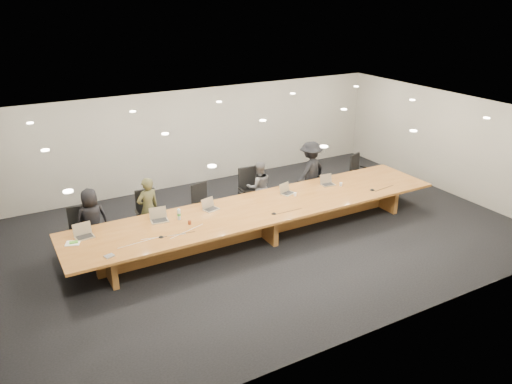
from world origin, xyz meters
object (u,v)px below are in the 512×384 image
paper_cup_near (295,194)px  av_box (109,256)px  chair_far_left (80,231)px  person_a (92,220)px  chair_left (149,214)px  mic_right (372,190)px  mic_center (274,213)px  laptop_b (159,215)px  amber_mug (190,222)px  laptop_c (211,204)px  person_d (310,171)px  laptop_d (288,189)px  chair_mid_left (205,205)px  laptop_e (328,180)px  mic_left (161,237)px  chair_right (316,182)px  conference_table (262,215)px  paper_cup_far (341,184)px  person_c (259,187)px  laptop_a (84,231)px  water_bottle (179,214)px  chair_mid_right (252,191)px  person_b (148,209)px  chair_far_right (360,171)px

paper_cup_near → av_box: paper_cup_near is taller
chair_far_left → person_a: bearing=5.4°
chair_left → mic_right: 5.49m
chair_far_left → mic_center: (3.87, -1.74, 0.25)m
laptop_b → amber_mug: 0.69m
laptop_c → person_d: bearing=-1.3°
laptop_d → amber_mug: laptop_d is taller
chair_mid_left → av_box: size_ratio=6.22×
laptop_c → laptop_e: bearing=-16.9°
chair_mid_left → mic_left: 2.22m
person_d → paper_cup_near: person_d is taller
chair_right → mic_center: chair_right is taller
mic_center → mic_right: bearing=0.4°
conference_table → chair_left: (-2.30, 1.31, 0.03)m
chair_right → paper_cup_far: (0.00, -1.04, 0.28)m
chair_mid_left → paper_cup_near: chair_mid_left is taller
conference_table → person_c: person_c is taller
laptop_a → paper_cup_far: bearing=-7.6°
chair_right → water_bottle: bearing=176.3°
water_bottle → mic_left: bearing=-135.6°
av_box → person_d: bearing=3.8°
laptop_e → water_bottle: (-4.07, -0.09, -0.01)m
chair_mid_right → mic_right: chair_mid_right is taller
conference_table → person_a: bearing=160.9°
water_bottle → mic_right: 4.87m
laptop_d → paper_cup_near: size_ratio=3.91×
laptop_a → paper_cup_near: size_ratio=4.31×
av_box → laptop_d: bearing=-2.1°
chair_right → mic_left: 5.17m
laptop_e → paper_cup_far: laptop_e is taller
person_b → laptop_e: bearing=156.7°
chair_far_right → paper_cup_near: (-2.99, -1.12, 0.29)m
person_d → laptop_e: person_d is taller
chair_right → person_c: (-1.76, 0.08, 0.17)m
conference_table → chair_far_right: 4.20m
person_a → person_b: (1.25, -0.06, 0.03)m
chair_far_left → av_box: 1.91m
conference_table → laptop_d: (0.92, 0.35, 0.36)m
chair_left → laptop_e: 4.55m
person_d → water_bottle: bearing=-3.4°
laptop_b → water_bottle: 0.42m
laptop_a → laptop_c: 2.79m
laptop_b → water_bottle: bearing=-10.1°
person_d → amber_mug: 4.27m
paper_cup_near → mic_right: bearing=-18.3°
conference_table → laptop_e: laptop_e is taller
conference_table → laptop_a: size_ratio=24.83×
person_c → paper_cup_far: size_ratio=15.53×
laptop_a → amber_mug: laptop_a is taller
person_c → laptop_a: person_c is taller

